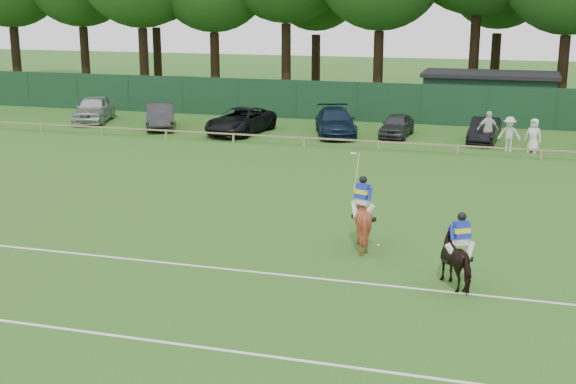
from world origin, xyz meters
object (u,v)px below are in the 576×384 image
at_px(sedan_navy, 336,122).
at_px(spectator_mid, 488,130).
at_px(estate_black, 484,130).
at_px(spectator_right, 534,136).
at_px(hatch_grey, 397,125).
at_px(sedan_grey, 160,116).
at_px(suv_black, 241,121).
at_px(polo_ball, 378,245).
at_px(horse_dark, 459,260).
at_px(horse_chestnut, 362,220).
at_px(spectator_left, 509,134).
at_px(sedan_silver, 94,109).
at_px(utility_shed, 489,96).

distance_m(sedan_navy, spectator_mid, 8.64).
xyz_separation_m(estate_black, spectator_right, (2.51, -2.12, 0.21)).
bearing_deg(hatch_grey, sedan_grey, -171.89).
relative_size(estate_black, spectator_right, 2.30).
height_order(suv_black, polo_ball, suv_black).
xyz_separation_m(hatch_grey, spectator_right, (7.34, -2.61, 0.23)).
bearing_deg(horse_dark, horse_chestnut, -72.97).
xyz_separation_m(estate_black, spectator_left, (1.32, -2.14, 0.23)).
relative_size(sedan_silver, hatch_grey, 1.28).
bearing_deg(hatch_grey, horse_dark, -74.13).
bearing_deg(suv_black, hatch_grey, 18.38).
bearing_deg(spectator_mid, spectator_left, -52.24).
xyz_separation_m(sedan_silver, sedan_navy, (15.70, -0.31, -0.06)).
height_order(spectator_mid, spectator_right, spectator_mid).
height_order(sedan_navy, utility_shed, utility_shed).
xyz_separation_m(sedan_silver, polo_ball, (21.56, -19.77, -0.78)).
relative_size(suv_black, spectator_mid, 2.72).
xyz_separation_m(spectator_mid, polo_ball, (-2.64, -17.93, -0.93)).
height_order(spectator_left, spectator_mid, spectator_mid).
height_order(horse_chestnut, sedan_silver, horse_chestnut).
distance_m(hatch_grey, polo_ball, 20.11).
relative_size(horse_chestnut, polo_ball, 19.73).
bearing_deg(sedan_grey, spectator_left, -28.58).
bearing_deg(spectator_left, hatch_grey, 155.61).
height_order(suv_black, spectator_right, spectator_right).
relative_size(hatch_grey, estate_black, 0.95).
relative_size(sedan_navy, spectator_left, 2.95).
xyz_separation_m(sedan_grey, spectator_mid, (19.12, -0.81, 0.23)).
xyz_separation_m(sedan_silver, sedan_grey, (5.08, -1.02, -0.08)).
bearing_deg(polo_ball, utility_shed, 85.25).
distance_m(suv_black, spectator_mid, 13.91).
relative_size(horse_dark, polo_ball, 19.91).
bearing_deg(sedan_silver, hatch_grey, -15.57).
relative_size(horse_chestnut, sedan_silver, 0.37).
bearing_deg(estate_black, suv_black, -171.02).
height_order(spectator_mid, polo_ball, spectator_mid).
height_order(horse_dark, hatch_grey, horse_dark).
distance_m(estate_black, spectator_mid, 1.58).
height_order(horse_dark, sedan_grey, horse_dark).
relative_size(hatch_grey, spectator_right, 2.17).
distance_m(sedan_grey, sedan_navy, 10.64).
xyz_separation_m(sedan_silver, spectator_mid, (24.20, -1.84, 0.15)).
distance_m(sedan_navy, spectator_left, 9.84).
relative_size(sedan_silver, spectator_right, 2.79).
bearing_deg(horse_chestnut, spectator_mid, -73.12).
bearing_deg(horse_dark, spectator_left, -126.82).
height_order(suv_black, spectator_mid, spectator_mid).
bearing_deg(spectator_right, sedan_silver, -164.13).
height_order(horse_chestnut, sedan_navy, horse_chestnut).
xyz_separation_m(horse_dark, spectator_mid, (-0.05, 20.69, 0.22)).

